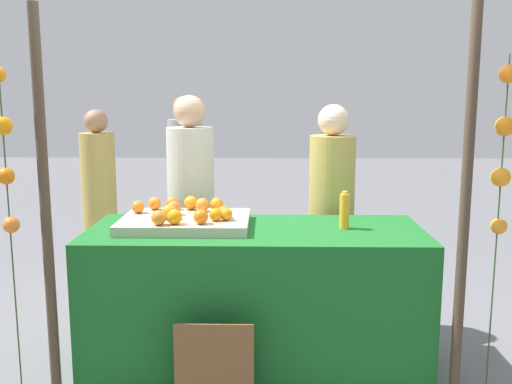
{
  "coord_description": "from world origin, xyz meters",
  "views": [
    {
      "loc": [
        0.08,
        -3.39,
        1.68
      ],
      "look_at": [
        0.0,
        0.15,
        1.08
      ],
      "focal_mm": 40.26,
      "sensor_mm": 36.0,
      "label": 1
    }
  ],
  "objects_px": {
    "orange_1": "(174,208)",
    "vendor_right": "(331,226)",
    "orange_0": "(224,212)",
    "vendor_left": "(192,220)",
    "stall_counter": "(255,298)",
    "juice_bottle": "(344,211)",
    "chalkboard_sign": "(214,370)"
  },
  "relations": [
    {
      "from": "orange_1",
      "to": "vendor_right",
      "type": "distance_m",
      "value": 1.2
    },
    {
      "from": "orange_0",
      "to": "chalkboard_sign",
      "type": "distance_m",
      "value": 0.94
    },
    {
      "from": "juice_bottle",
      "to": "chalkboard_sign",
      "type": "xyz_separation_m",
      "value": [
        -0.74,
        -0.58,
        -0.74
      ]
    },
    {
      "from": "orange_0",
      "to": "juice_bottle",
      "type": "bearing_deg",
      "value": -0.51
    },
    {
      "from": "orange_0",
      "to": "orange_1",
      "type": "xyz_separation_m",
      "value": [
        -0.32,
        0.08,
        0.01
      ]
    },
    {
      "from": "stall_counter",
      "to": "juice_bottle",
      "type": "distance_m",
      "value": 0.77
    },
    {
      "from": "chalkboard_sign",
      "to": "vendor_left",
      "type": "distance_m",
      "value": 1.38
    },
    {
      "from": "stall_counter",
      "to": "vendor_left",
      "type": "bearing_deg",
      "value": 125.31
    },
    {
      "from": "juice_bottle",
      "to": "vendor_right",
      "type": "xyz_separation_m",
      "value": [
        -0.01,
        0.63,
        -0.24
      ]
    },
    {
      "from": "stall_counter",
      "to": "orange_0",
      "type": "distance_m",
      "value": 0.57
    },
    {
      "from": "juice_bottle",
      "to": "vendor_right",
      "type": "height_order",
      "value": "vendor_right"
    },
    {
      "from": "orange_0",
      "to": "vendor_left",
      "type": "xyz_separation_m",
      "value": [
        -0.29,
        0.66,
        -0.2
      ]
    },
    {
      "from": "stall_counter",
      "to": "vendor_right",
      "type": "bearing_deg",
      "value": 50.83
    },
    {
      "from": "orange_0",
      "to": "vendor_left",
      "type": "distance_m",
      "value": 0.74
    },
    {
      "from": "stall_counter",
      "to": "orange_1",
      "type": "xyz_separation_m",
      "value": [
        -0.51,
        0.11,
        0.54
      ]
    },
    {
      "from": "orange_0",
      "to": "juice_bottle",
      "type": "height_order",
      "value": "juice_bottle"
    },
    {
      "from": "stall_counter",
      "to": "orange_1",
      "type": "distance_m",
      "value": 0.76
    },
    {
      "from": "orange_1",
      "to": "juice_bottle",
      "type": "relative_size",
      "value": 0.38
    },
    {
      "from": "juice_bottle",
      "to": "vendor_left",
      "type": "height_order",
      "value": "vendor_left"
    },
    {
      "from": "chalkboard_sign",
      "to": "vendor_right",
      "type": "height_order",
      "value": "vendor_right"
    },
    {
      "from": "orange_1",
      "to": "juice_bottle",
      "type": "distance_m",
      "value": 1.05
    },
    {
      "from": "orange_1",
      "to": "vendor_right",
      "type": "height_order",
      "value": "vendor_right"
    },
    {
      "from": "orange_0",
      "to": "vendor_right",
      "type": "height_order",
      "value": "vendor_right"
    },
    {
      "from": "chalkboard_sign",
      "to": "vendor_right",
      "type": "distance_m",
      "value": 1.51
    },
    {
      "from": "orange_1",
      "to": "vendor_right",
      "type": "bearing_deg",
      "value": 27.53
    },
    {
      "from": "juice_bottle",
      "to": "stall_counter",
      "type": "bearing_deg",
      "value": -178.16
    },
    {
      "from": "orange_1",
      "to": "chalkboard_sign",
      "type": "distance_m",
      "value": 1.04
    },
    {
      "from": "orange_0",
      "to": "vendor_left",
      "type": "bearing_deg",
      "value": 113.72
    },
    {
      "from": "stall_counter",
      "to": "vendor_left",
      "type": "xyz_separation_m",
      "value": [
        -0.48,
        0.68,
        0.34
      ]
    },
    {
      "from": "stall_counter",
      "to": "orange_1",
      "type": "relative_size",
      "value": 23.1
    },
    {
      "from": "orange_0",
      "to": "orange_1",
      "type": "height_order",
      "value": "orange_1"
    },
    {
      "from": "stall_counter",
      "to": "chalkboard_sign",
      "type": "relative_size",
      "value": 3.94
    }
  ]
}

